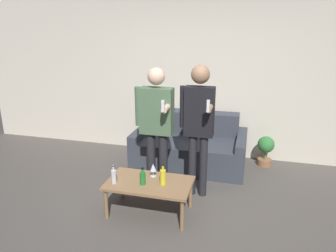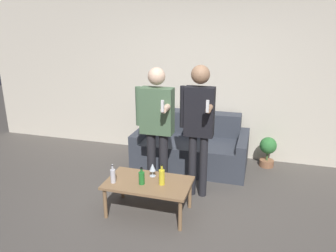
# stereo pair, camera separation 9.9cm
# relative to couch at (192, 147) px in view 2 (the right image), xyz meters

# --- Properties ---
(ground_plane) EXTENTS (16.00, 16.00, 0.00)m
(ground_plane) POSITION_rel_couch_xyz_m (0.04, -1.75, -0.29)
(ground_plane) COLOR #514C47
(wall_back) EXTENTS (8.00, 0.06, 2.70)m
(wall_back) POSITION_rel_couch_xyz_m (0.04, 0.52, 1.06)
(wall_back) COLOR beige
(wall_back) RESTS_ON ground_plane
(couch) EXTENTS (1.72, 0.95, 0.80)m
(couch) POSITION_rel_couch_xyz_m (0.00, 0.00, 0.00)
(couch) COLOR #383D47
(couch) RESTS_ON ground_plane
(coffee_table) EXTENTS (0.99, 0.58, 0.41)m
(coffee_table) POSITION_rel_couch_xyz_m (-0.19, -1.51, 0.07)
(coffee_table) COLOR #8E6B47
(coffee_table) RESTS_ON ground_plane
(bottle_orange) EXTENTS (0.06, 0.06, 0.23)m
(bottle_orange) POSITION_rel_couch_xyz_m (-0.58, -1.64, 0.21)
(bottle_orange) COLOR silver
(bottle_orange) RESTS_ON coffee_table
(bottle_green) EXTENTS (0.07, 0.07, 0.25)m
(bottle_green) POSITION_rel_couch_xyz_m (-0.02, -1.53, 0.22)
(bottle_green) COLOR yellow
(bottle_green) RESTS_ON coffee_table
(bottle_dark) EXTENTS (0.07, 0.07, 0.20)m
(bottle_dark) POSITION_rel_couch_xyz_m (-0.25, -1.58, 0.20)
(bottle_dark) COLOR #23752D
(bottle_dark) RESTS_ON coffee_table
(wine_glass_near) EXTENTS (0.08, 0.08, 0.17)m
(wine_glass_near) POSITION_rel_couch_xyz_m (-0.19, -1.36, 0.23)
(wine_glass_near) COLOR silver
(wine_glass_near) RESTS_ON coffee_table
(person_standing_left) EXTENTS (0.50, 0.43, 1.66)m
(person_standing_left) POSITION_rel_couch_xyz_m (-0.28, -0.91, 0.69)
(person_standing_left) COLOR #232328
(person_standing_left) RESTS_ON ground_plane
(person_standing_right) EXTENTS (0.43, 0.42, 1.71)m
(person_standing_right) POSITION_rel_couch_xyz_m (0.27, -0.93, 0.75)
(person_standing_right) COLOR #232328
(person_standing_right) RESTS_ON ground_plane
(potted_plant) EXTENTS (0.26, 0.26, 0.48)m
(potted_plant) POSITION_rel_couch_xyz_m (1.16, 0.25, -0.01)
(potted_plant) COLOR #936042
(potted_plant) RESTS_ON ground_plane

